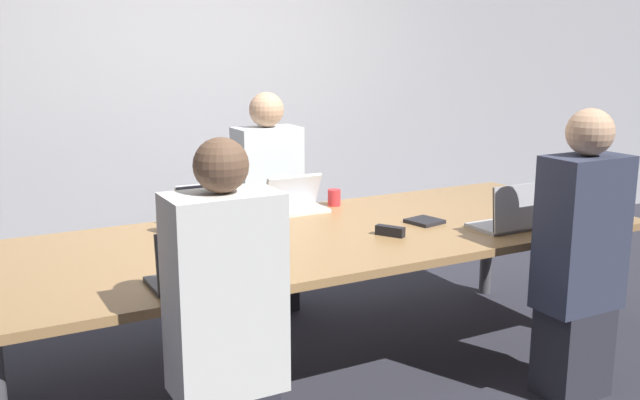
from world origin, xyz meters
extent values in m
plane|color=#2D2D38|center=(0.00, 0.00, 0.00)|extent=(24.00, 24.00, 0.00)
cube|color=#ADADB2|center=(0.00, 1.89, 1.40)|extent=(12.00, 0.06, 2.80)
cube|color=#9E7547|center=(0.00, 0.00, 0.72)|extent=(3.51, 1.30, 0.04)
cylinder|color=#4C4C51|center=(1.57, -0.47, 0.35)|extent=(0.08, 0.08, 0.70)
cylinder|color=#4C4C51|center=(1.57, 0.47, 0.35)|extent=(0.08, 0.08, 0.70)
cube|color=#B7B7BC|center=(0.93, -0.36, 0.75)|extent=(0.34, 0.23, 0.02)
cube|color=#B7B7BC|center=(0.93, -0.48, 0.87)|extent=(0.34, 0.03, 0.23)
cube|color=black|center=(0.93, -0.47, 0.87)|extent=(0.34, 0.03, 0.23)
cube|color=#2D2D38|center=(0.96, -0.85, 0.23)|extent=(0.32, 0.24, 0.45)
cube|color=#33384C|center=(0.96, -0.85, 0.82)|extent=(0.40, 0.24, 0.74)
sphere|color=tan|center=(0.96, -0.85, 1.30)|extent=(0.22, 0.22, 0.22)
cylinder|color=white|center=(1.21, -0.35, 0.78)|extent=(0.08, 0.08, 0.09)
cube|color=#333338|center=(-0.82, -0.44, 0.75)|extent=(0.32, 0.23, 0.02)
cube|color=#333338|center=(-0.82, -0.55, 0.87)|extent=(0.33, 0.03, 0.23)
cube|color=silver|center=(-0.82, -0.54, 0.87)|extent=(0.32, 0.03, 0.23)
cube|color=silver|center=(-0.82, -0.84, 0.82)|extent=(0.40, 0.24, 0.74)
sphere|color=brown|center=(-0.82, -0.84, 1.28)|extent=(0.19, 0.19, 0.19)
cylinder|color=brown|center=(-0.58, -0.41, 0.78)|extent=(0.08, 0.08, 0.08)
cube|color=#B7B7BC|center=(-0.43, 0.42, 0.75)|extent=(0.33, 0.22, 0.02)
cube|color=#B7B7BC|center=(-0.43, 0.50, 0.86)|extent=(0.34, 0.10, 0.21)
cube|color=black|center=(-0.43, 0.49, 0.85)|extent=(0.33, 0.10, 0.20)
cylinder|color=white|center=(-0.68, 0.40, 0.78)|extent=(0.08, 0.08, 0.09)
cube|color=silver|center=(0.13, 0.47, 0.75)|extent=(0.34, 0.20, 0.02)
cube|color=silver|center=(0.13, 0.54, 0.85)|extent=(0.35, 0.09, 0.19)
cube|color=silver|center=(0.13, 0.53, 0.85)|extent=(0.34, 0.09, 0.19)
cube|color=#2D2D38|center=(0.13, 0.90, 0.23)|extent=(0.32, 0.24, 0.45)
cube|color=silver|center=(0.13, 0.90, 0.82)|extent=(0.40, 0.24, 0.74)
sphere|color=tan|center=(0.13, 0.90, 1.29)|extent=(0.22, 0.22, 0.22)
cylinder|color=red|center=(0.40, 0.52, 0.79)|extent=(0.08, 0.08, 0.10)
cube|color=black|center=(0.31, -0.21, 0.76)|extent=(0.12, 0.15, 0.05)
cube|color=#232328|center=(0.62, -0.08, 0.75)|extent=(0.19, 0.20, 0.02)
camera|label=1|loc=(-1.66, -3.12, 1.69)|focal=40.00mm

